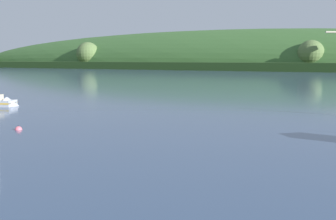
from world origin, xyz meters
The scene contains 2 objects.
far_shoreline_hill centered at (-64.20, 230.94, 0.20)m, with size 506.18×120.65×44.67m.
mooring_buoy_midchannel centered at (-10.84, 22.64, 0.00)m, with size 0.57×0.57×0.65m.
Camera 1 is at (13.50, -1.68, 5.64)m, focal length 43.92 mm.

